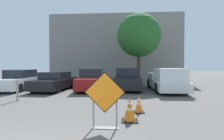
{
  "coord_description": "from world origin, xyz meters",
  "views": [
    {
      "loc": [
        2.2,
        -2.71,
        1.8
      ],
      "look_at": [
        1.1,
        12.8,
        1.39
      ],
      "focal_mm": 28.0,
      "sensor_mm": 36.0,
      "label": 1
    }
  ],
  "objects_px": {
    "traffic_cone_second": "(139,104)",
    "parked_car_nearest": "(20,80)",
    "bollard_nearest": "(17,90)",
    "road_closed_sign": "(105,97)",
    "parked_car_third": "(92,80)",
    "parked_car_second": "(55,81)",
    "pickup_truck": "(166,81)",
    "parked_car_fourth": "(128,80)",
    "traffic_cone_nearest": "(130,109)"
  },
  "relations": [
    {
      "from": "traffic_cone_second",
      "to": "parked_car_nearest",
      "type": "distance_m",
      "value": 10.09
    },
    {
      "from": "bollard_nearest",
      "to": "parked_car_nearest",
      "type": "bearing_deg",
      "value": 120.31
    },
    {
      "from": "road_closed_sign",
      "to": "parked_car_third",
      "type": "bearing_deg",
      "value": 103.14
    },
    {
      "from": "parked_car_second",
      "to": "bollard_nearest",
      "type": "xyz_separation_m",
      "value": [
        -0.32,
        -3.98,
        -0.07
      ]
    },
    {
      "from": "road_closed_sign",
      "to": "pickup_truck",
      "type": "bearing_deg",
      "value": 65.21
    },
    {
      "from": "parked_car_fourth",
      "to": "pickup_truck",
      "type": "bearing_deg",
      "value": 165.96
    },
    {
      "from": "parked_car_fourth",
      "to": "bollard_nearest",
      "type": "bearing_deg",
      "value": 40.75
    },
    {
      "from": "parked_car_fourth",
      "to": "bollard_nearest",
      "type": "xyz_separation_m",
      "value": [
        -5.64,
        -4.66,
        -0.17
      ]
    },
    {
      "from": "traffic_cone_nearest",
      "to": "bollard_nearest",
      "type": "height_order",
      "value": "bollard_nearest"
    },
    {
      "from": "pickup_truck",
      "to": "bollard_nearest",
      "type": "height_order",
      "value": "pickup_truck"
    },
    {
      "from": "parked_car_third",
      "to": "pickup_truck",
      "type": "bearing_deg",
      "value": 171.06
    },
    {
      "from": "road_closed_sign",
      "to": "parked_car_second",
      "type": "height_order",
      "value": "road_closed_sign"
    },
    {
      "from": "pickup_truck",
      "to": "parked_car_nearest",
      "type": "bearing_deg",
      "value": -1.55
    },
    {
      "from": "traffic_cone_second",
      "to": "parked_car_nearest",
      "type": "height_order",
      "value": "parked_car_nearest"
    },
    {
      "from": "traffic_cone_nearest",
      "to": "traffic_cone_second",
      "type": "relative_size",
      "value": 1.18
    },
    {
      "from": "parked_car_nearest",
      "to": "parked_car_second",
      "type": "bearing_deg",
      "value": 178.39
    },
    {
      "from": "pickup_truck",
      "to": "bollard_nearest",
      "type": "bearing_deg",
      "value": 24.17
    },
    {
      "from": "parked_car_nearest",
      "to": "bollard_nearest",
      "type": "relative_size",
      "value": 4.15
    },
    {
      "from": "parked_car_nearest",
      "to": "pickup_truck",
      "type": "height_order",
      "value": "pickup_truck"
    },
    {
      "from": "bollard_nearest",
      "to": "traffic_cone_second",
      "type": "bearing_deg",
      "value": -16.24
    },
    {
      "from": "traffic_cone_second",
      "to": "parked_car_second",
      "type": "relative_size",
      "value": 0.15
    },
    {
      "from": "road_closed_sign",
      "to": "traffic_cone_second",
      "type": "relative_size",
      "value": 2.45
    },
    {
      "from": "parked_car_third",
      "to": "pickup_truck",
      "type": "height_order",
      "value": "pickup_truck"
    },
    {
      "from": "traffic_cone_second",
      "to": "pickup_truck",
      "type": "distance_m",
      "value": 6.15
    },
    {
      "from": "parked_car_second",
      "to": "bollard_nearest",
      "type": "relative_size",
      "value": 4.19
    },
    {
      "from": "road_closed_sign",
      "to": "bollard_nearest",
      "type": "distance_m",
      "value": 6.03
    },
    {
      "from": "parked_car_nearest",
      "to": "parked_car_fourth",
      "type": "distance_m",
      "value": 8.01
    },
    {
      "from": "road_closed_sign",
      "to": "parked_car_nearest",
      "type": "height_order",
      "value": "road_closed_sign"
    },
    {
      "from": "parked_car_second",
      "to": "parked_car_fourth",
      "type": "xyz_separation_m",
      "value": [
        5.32,
        0.67,
        0.1
      ]
    },
    {
      "from": "parked_car_third",
      "to": "parked_car_nearest",
      "type": "bearing_deg",
      "value": 1.35
    },
    {
      "from": "parked_car_second",
      "to": "bollard_nearest",
      "type": "bearing_deg",
      "value": 89.13
    },
    {
      "from": "traffic_cone_second",
      "to": "parked_car_fourth",
      "type": "distance_m",
      "value": 6.41
    },
    {
      "from": "road_closed_sign",
      "to": "pickup_truck",
      "type": "height_order",
      "value": "road_closed_sign"
    },
    {
      "from": "road_closed_sign",
      "to": "parked_car_fourth",
      "type": "xyz_separation_m",
      "value": [
        0.79,
        8.22,
        -0.18
      ]
    },
    {
      "from": "parked_car_nearest",
      "to": "traffic_cone_nearest",
      "type": "bearing_deg",
      "value": 138.18
    },
    {
      "from": "parked_car_fourth",
      "to": "bollard_nearest",
      "type": "relative_size",
      "value": 3.96
    },
    {
      "from": "parked_car_second",
      "to": "traffic_cone_second",
      "type": "bearing_deg",
      "value": 138.31
    },
    {
      "from": "pickup_truck",
      "to": "bollard_nearest",
      "type": "xyz_separation_m",
      "value": [
        -8.31,
        -3.93,
        -0.15
      ]
    },
    {
      "from": "parked_car_fourth",
      "to": "pickup_truck",
      "type": "relative_size",
      "value": 0.8
    },
    {
      "from": "traffic_cone_nearest",
      "to": "parked_car_nearest",
      "type": "distance_m",
      "value": 10.44
    },
    {
      "from": "traffic_cone_nearest",
      "to": "parked_car_nearest",
      "type": "xyz_separation_m",
      "value": [
        -7.91,
        6.8,
        0.3
      ]
    },
    {
      "from": "parked_car_second",
      "to": "parked_car_third",
      "type": "height_order",
      "value": "parked_car_third"
    },
    {
      "from": "traffic_cone_second",
      "to": "bollard_nearest",
      "type": "relative_size",
      "value": 0.62
    },
    {
      "from": "bollard_nearest",
      "to": "road_closed_sign",
      "type": "bearing_deg",
      "value": -36.3
    },
    {
      "from": "parked_car_nearest",
      "to": "parked_car_third",
      "type": "relative_size",
      "value": 0.94
    },
    {
      "from": "parked_car_nearest",
      "to": "bollard_nearest",
      "type": "xyz_separation_m",
      "value": [
        2.34,
        -4.01,
        -0.11
      ]
    },
    {
      "from": "road_closed_sign",
      "to": "parked_car_second",
      "type": "relative_size",
      "value": 0.36
    },
    {
      "from": "parked_car_nearest",
      "to": "parked_car_second",
      "type": "relative_size",
      "value": 0.99
    },
    {
      "from": "parked_car_second",
      "to": "parked_car_third",
      "type": "bearing_deg",
      "value": -166.35
    },
    {
      "from": "traffic_cone_nearest",
      "to": "parked_car_fourth",
      "type": "distance_m",
      "value": 7.46
    }
  ]
}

